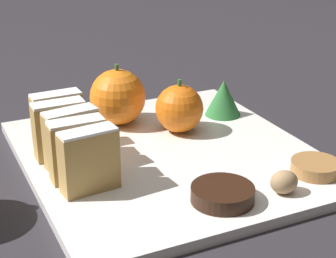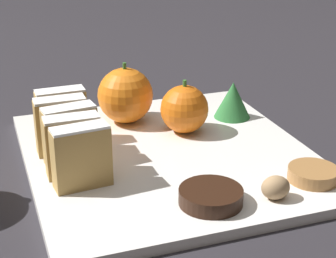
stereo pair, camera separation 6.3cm
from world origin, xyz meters
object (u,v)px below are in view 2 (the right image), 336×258
walnut (276,188)px  chocolate_cookie (212,196)px  orange_near (125,95)px  orange_far (184,109)px

walnut → chocolate_cookie: size_ratio=0.46×
orange_near → orange_far: orange_near is taller
orange_near → orange_far: size_ratio=1.18×
orange_far → walnut: size_ratio=2.33×
orange_near → walnut: size_ratio=2.74×
orange_near → chocolate_cookie: orange_near is taller
chocolate_cookie → orange_near: bearing=95.3°
orange_near → chocolate_cookie: (0.02, -0.24, -0.03)m
walnut → chocolate_cookie: walnut is taller
orange_near → orange_far: bearing=-43.7°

